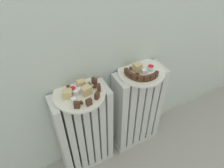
{
  "coord_description": "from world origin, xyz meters",
  "views": [
    {
      "loc": [
        -0.4,
        -0.47,
        1.37
      ],
      "look_at": [
        0.0,
        0.28,
        0.61
      ],
      "focal_mm": 34.52,
      "sensor_mm": 36.0,
      "label": 1
    }
  ],
  "objects_px": {
    "plate_left": "(79,94)",
    "plate_right": "(141,72)",
    "radiator_right": "(137,110)",
    "radiator_left": "(85,132)",
    "jam_bowl_left": "(72,90)",
    "fork": "(145,70)",
    "jam_bowl_right": "(151,68)"
  },
  "relations": [
    {
      "from": "radiator_right",
      "to": "plate_left",
      "type": "bearing_deg",
      "value": 180.0
    },
    {
      "from": "radiator_right",
      "to": "plate_left",
      "type": "relative_size",
      "value": 2.33
    },
    {
      "from": "radiator_right",
      "to": "plate_right",
      "type": "bearing_deg",
      "value": 0.0
    },
    {
      "from": "radiator_left",
      "to": "plate_left",
      "type": "distance_m",
      "value": 0.32
    },
    {
      "from": "radiator_right",
      "to": "jam_bowl_right",
      "type": "distance_m",
      "value": 0.34
    },
    {
      "from": "jam_bowl_left",
      "to": "fork",
      "type": "relative_size",
      "value": 0.4
    },
    {
      "from": "plate_right",
      "to": "jam_bowl_right",
      "type": "relative_size",
      "value": 6.5
    },
    {
      "from": "radiator_left",
      "to": "plate_right",
      "type": "relative_size",
      "value": 2.33
    },
    {
      "from": "plate_left",
      "to": "fork",
      "type": "distance_m",
      "value": 0.39
    },
    {
      "from": "plate_left",
      "to": "fork",
      "type": "height_order",
      "value": "fork"
    },
    {
      "from": "jam_bowl_right",
      "to": "plate_left",
      "type": "bearing_deg",
      "value": 177.98
    },
    {
      "from": "radiator_right",
      "to": "jam_bowl_left",
      "type": "bearing_deg",
      "value": 176.54
    },
    {
      "from": "plate_right",
      "to": "fork",
      "type": "distance_m",
      "value": 0.02
    },
    {
      "from": "jam_bowl_right",
      "to": "fork",
      "type": "bearing_deg",
      "value": 159.08
    },
    {
      "from": "radiator_left",
      "to": "jam_bowl_right",
      "type": "bearing_deg",
      "value": -2.02
    },
    {
      "from": "radiator_left",
      "to": "jam_bowl_right",
      "type": "height_order",
      "value": "jam_bowl_right"
    },
    {
      "from": "radiator_left",
      "to": "plate_right",
      "type": "height_order",
      "value": "plate_right"
    },
    {
      "from": "fork",
      "to": "radiator_right",
      "type": "bearing_deg",
      "value": 171.65
    },
    {
      "from": "plate_right",
      "to": "jam_bowl_left",
      "type": "relative_size",
      "value": 6.58
    },
    {
      "from": "radiator_right",
      "to": "fork",
      "type": "distance_m",
      "value": 0.33
    },
    {
      "from": "radiator_right",
      "to": "jam_bowl_right",
      "type": "xyz_separation_m",
      "value": [
        0.05,
        -0.01,
        0.34
      ]
    },
    {
      "from": "radiator_left",
      "to": "radiator_right",
      "type": "relative_size",
      "value": 1.0
    },
    {
      "from": "radiator_right",
      "to": "jam_bowl_right",
      "type": "relative_size",
      "value": 15.16
    },
    {
      "from": "radiator_left",
      "to": "plate_left",
      "type": "relative_size",
      "value": 2.33
    },
    {
      "from": "radiator_left",
      "to": "fork",
      "type": "distance_m",
      "value": 0.51
    },
    {
      "from": "plate_left",
      "to": "fork",
      "type": "relative_size",
      "value": 2.61
    },
    {
      "from": "plate_right",
      "to": "jam_bowl_left",
      "type": "distance_m",
      "value": 0.39
    },
    {
      "from": "fork",
      "to": "plate_left",
      "type": "bearing_deg",
      "value": 179.57
    },
    {
      "from": "plate_left",
      "to": "jam_bowl_left",
      "type": "relative_size",
      "value": 6.58
    },
    {
      "from": "radiator_left",
      "to": "jam_bowl_left",
      "type": "height_order",
      "value": "jam_bowl_left"
    },
    {
      "from": "plate_left",
      "to": "plate_right",
      "type": "distance_m",
      "value": 0.37
    },
    {
      "from": "jam_bowl_left",
      "to": "radiator_left",
      "type": "bearing_deg",
      "value": -43.83
    }
  ]
}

